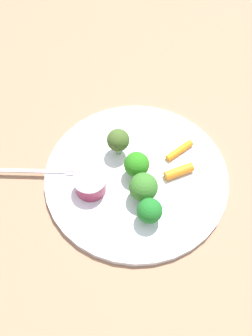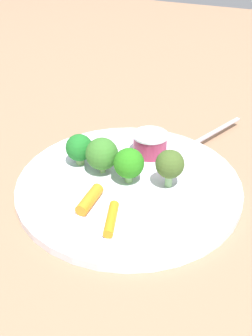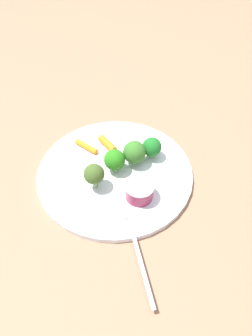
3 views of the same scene
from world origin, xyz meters
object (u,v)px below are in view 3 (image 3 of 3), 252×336
object	(u,v)px
plate	(115,172)
broccoli_floret_0	(94,174)
broccoli_floret_1	(152,147)
sauce_cup	(137,192)
carrot_stick_0	(87,147)
fork	(137,250)
carrot_stick_1	(107,144)
broccoli_floret_3	(134,152)
broccoli_floret_2	(114,160)

from	to	relation	value
plate	broccoli_floret_0	size ratio (longest dim) A/B	5.72
broccoli_floret_1	sauce_cup	bearing A→B (deg)	37.79
carrot_stick_0	fork	world-z (taller)	carrot_stick_0
plate	sauce_cup	size ratio (longest dim) A/B	5.76
carrot_stick_1	fork	world-z (taller)	carrot_stick_1
sauce_cup	broccoli_floret_0	size ratio (longest dim) A/B	0.99
broccoli_floret_3	carrot_stick_0	size ratio (longest dim) A/B	0.95
sauce_cup	broccoli_floret_0	bearing A→B (deg)	-54.05
broccoli_floret_0	broccoli_floret_2	size ratio (longest dim) A/B	1.07
broccoli_floret_2	broccoli_floret_3	bearing A→B (deg)	171.79
broccoli_floret_2	broccoli_floret_3	xyz separation A→B (m)	(-0.04, 0.01, 0.00)
broccoli_floret_0	broccoli_floret_1	size ratio (longest dim) A/B	1.16
broccoli_floret_1	carrot_stick_0	distance (m)	0.14
broccoli_floret_0	broccoli_floret_2	xyz separation A→B (m)	(-0.05, -0.01, -0.01)
carrot_stick_0	broccoli_floret_1	bearing A→B (deg)	134.97
plate	sauce_cup	world-z (taller)	sauce_cup
carrot_stick_0	plate	bearing A→B (deg)	99.91
sauce_cup	carrot_stick_0	xyz separation A→B (m)	(0.01, -0.17, -0.01)
sauce_cup	broccoli_floret_2	bearing A→B (deg)	-93.11
plate	carrot_stick_0	world-z (taller)	carrot_stick_0
broccoli_floret_0	broccoli_floret_2	world-z (taller)	broccoli_floret_0
plate	sauce_cup	xyz separation A→B (m)	(0.00, 0.08, 0.02)
plate	broccoli_floret_1	bearing A→B (deg)	171.93
sauce_cup	broccoli_floret_3	world-z (taller)	broccoli_floret_3
carrot_stick_0	broccoli_floret_3	bearing A→B (deg)	122.36
broccoli_floret_0	carrot_stick_0	distance (m)	0.11
broccoli_floret_1	broccoli_floret_3	bearing A→B (deg)	-8.50
broccoli_floret_1	carrot_stick_0	bearing A→B (deg)	-45.03
broccoli_floret_1	plate	bearing A→B (deg)	-8.07
broccoli_floret_1	carrot_stick_1	xyz separation A→B (m)	(0.06, -0.08, -0.02)
broccoli_floret_0	broccoli_floret_3	xyz separation A→B (m)	(-0.10, -0.01, -0.00)
sauce_cup	carrot_stick_1	world-z (taller)	sauce_cup
broccoli_floret_2	broccoli_floret_3	world-z (taller)	broccoli_floret_3
broccoli_floret_0	carrot_stick_1	xyz separation A→B (m)	(-0.08, -0.08, -0.03)
carrot_stick_1	broccoli_floret_0	bearing A→B (deg)	45.30
carrot_stick_1	fork	bearing A→B (deg)	68.21
plate	carrot_stick_1	bearing A→B (deg)	-110.56
sauce_cup	fork	xyz separation A→B (m)	(0.06, 0.09, -0.02)
broccoli_floret_0	fork	bearing A→B (deg)	84.74
broccoli_floret_2	carrot_stick_1	xyz separation A→B (m)	(-0.03, -0.07, -0.02)
broccoli_floret_1	broccoli_floret_2	world-z (taller)	broccoli_floret_2
broccoli_floret_2	plate	bearing A→B (deg)	107.66
carrot_stick_1	fork	xyz separation A→B (m)	(0.09, 0.24, -0.01)
carrot_stick_0	carrot_stick_1	xyz separation A→B (m)	(-0.04, 0.02, 0.00)
plate	fork	world-z (taller)	fork
broccoli_floret_0	broccoli_floret_2	bearing A→B (deg)	-166.29
broccoli_floret_2	carrot_stick_1	bearing A→B (deg)	-110.80
broccoli_floret_3	broccoli_floret_0	bearing A→B (deg)	3.94
plate	carrot_stick_0	size ratio (longest dim) A/B	5.56
broccoli_floret_1	broccoli_floret_3	world-z (taller)	broccoli_floret_3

